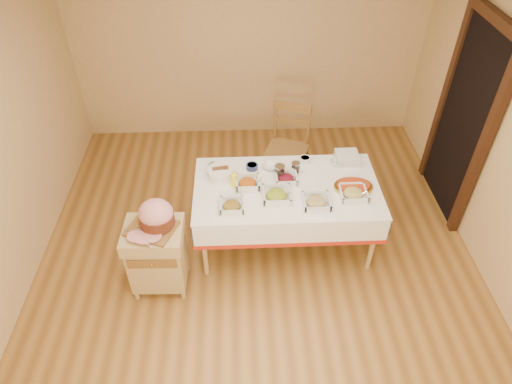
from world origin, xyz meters
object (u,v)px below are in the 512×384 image
preserve_jar_left (280,172)px  plate_stack (347,157)px  bread_basket (221,173)px  ham_on_board (155,217)px  preserve_jar_right (295,168)px  mustard_bottle (234,179)px  dining_table (286,199)px  butcher_cart (157,254)px  dining_chair (288,148)px  brass_platter (353,186)px

preserve_jar_left → plate_stack: size_ratio=0.56×
preserve_jar_left → bread_basket: (-0.59, 0.02, -0.01)m
ham_on_board → bread_basket: ham_on_board is taller
preserve_jar_right → mustard_bottle: 0.65m
dining_table → butcher_cart: dining_table is taller
preserve_jar_left → bread_basket: size_ratio=0.50×
ham_on_board → plate_stack: bearing=25.4°
dining_chair → plate_stack: (0.55, -0.58, 0.27)m
mustard_bottle → plate_stack: bearing=16.7°
dining_chair → brass_platter: bearing=-62.7°
brass_platter → mustard_bottle: bearing=175.6°
dining_table → preserve_jar_right: 0.33m
dining_chair → mustard_bottle: bearing=-123.8°
dining_chair → brass_platter: dining_chair is taller
ham_on_board → plate_stack: size_ratio=1.86×
mustard_bottle → plate_stack: (1.18, 0.36, -0.04)m
ham_on_board → brass_platter: ham_on_board is taller
bread_basket → dining_table: bearing=-15.8°
dining_chair → mustard_bottle: size_ratio=5.85×
mustard_bottle → brass_platter: 1.16m
dining_chair → preserve_jar_right: dining_chair is taller
dining_table → butcher_cart: bearing=-157.2°
preserve_jar_left → brass_platter: size_ratio=0.35×
bread_basket → brass_platter: (1.29, -0.23, -0.03)m
preserve_jar_right → bread_basket: bread_basket is taller
dining_table → preserve_jar_left: bearing=109.5°
mustard_bottle → bread_basket: (-0.13, 0.14, -0.03)m
dining_table → brass_platter: (0.64, -0.05, 0.18)m
butcher_cart → dining_chair: 2.03m
butcher_cart → preserve_jar_left: (1.19, 0.69, 0.39)m
preserve_jar_left → preserve_jar_right: 0.18m
dining_table → plate_stack: bearing=30.7°
ham_on_board → bread_basket: size_ratio=1.64×
dining_chair → preserve_jar_left: 0.88m
plate_stack → ham_on_board: bearing=-154.6°
dining_chair → ham_on_board: 2.00m
dining_chair → plate_stack: bearing=-46.4°
plate_stack → bread_basket: bearing=-170.9°
dining_table → ham_on_board: size_ratio=4.19×
mustard_bottle → bread_basket: size_ratio=0.67×
dining_chair → preserve_jar_right: size_ratio=9.24×
preserve_jar_left → dining_table: bearing=-70.5°
butcher_cart → mustard_bottle: bearing=37.7°
bread_basket → ham_on_board: bearing=-129.5°
dining_table → butcher_cart: (-1.25, -0.53, -0.17)m
mustard_bottle → butcher_cart: bearing=-142.3°
dining_chair → brass_platter: (0.53, -1.03, 0.25)m
preserve_jar_left → plate_stack: preserve_jar_left is taller
butcher_cart → dining_table: bearing=22.8°
preserve_jar_right → dining_table: bearing=-114.8°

